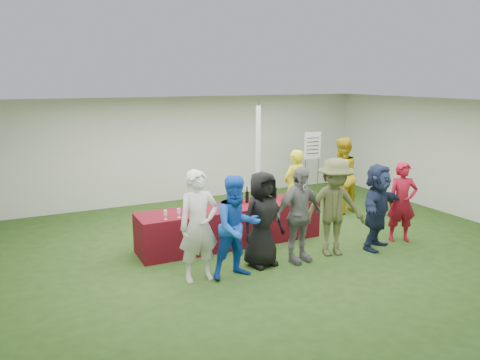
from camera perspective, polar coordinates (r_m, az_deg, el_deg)
name	(u,v)px	position (r m, az deg, el deg)	size (l,w,h in m)	color
ground	(264,245)	(9.12, 2.93, -7.91)	(60.00, 60.00, 0.00)	#284719
tent	(258,164)	(10.02, 2.20, 1.94)	(10.00, 10.00, 10.00)	white
serving_table	(231,225)	(9.06, -1.14, -5.54)	(3.60, 0.80, 0.75)	maroon
wine_bottles	(259,195)	(9.34, 2.30, -1.82)	(0.87, 0.15, 0.32)	black
wine_glasses	(192,210)	(8.36, -5.89, -3.64)	(1.17, 0.08, 0.16)	silver
water_bottle	(234,200)	(9.04, -0.74, -2.41)	(0.07, 0.07, 0.23)	silver
bar_towel	(298,196)	(9.72, 7.12, -1.99)	(0.25, 0.18, 0.03)	white
dump_bucket	(307,196)	(9.50, 8.13, -1.89)	(0.26, 0.26, 0.18)	slate
wine_list_sign	(312,151)	(12.26, 8.81, 3.54)	(0.50, 0.03, 1.80)	slate
staff_pourer	(294,187)	(10.30, 6.61, -0.84)	(0.60, 0.39, 1.64)	yellow
staff_back	(341,176)	(11.25, 12.20, 0.50)	(0.88, 0.68, 1.81)	gold
customer_0	(199,226)	(7.35, -5.05, -5.62)	(0.65, 0.43, 1.78)	silver
customer_1	(237,227)	(7.45, -0.37, -5.77)	(0.81, 0.63, 1.67)	blue
customer_2	(262,219)	(7.93, 2.73, -4.78)	(0.80, 0.52, 1.64)	black
customer_3	(299,215)	(8.14, 7.16, -4.23)	(0.99, 0.41, 1.69)	slate
customer_4	(334,207)	(8.54, 11.42, -3.27)	(1.15, 0.66, 1.78)	#4D512C
customer_5	(377,207)	(9.08, 16.40, -3.13)	(1.50, 0.48, 1.62)	#1D2746
customer_6	(402,202)	(9.66, 19.15, -2.55)	(0.57, 0.38, 1.58)	maroon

